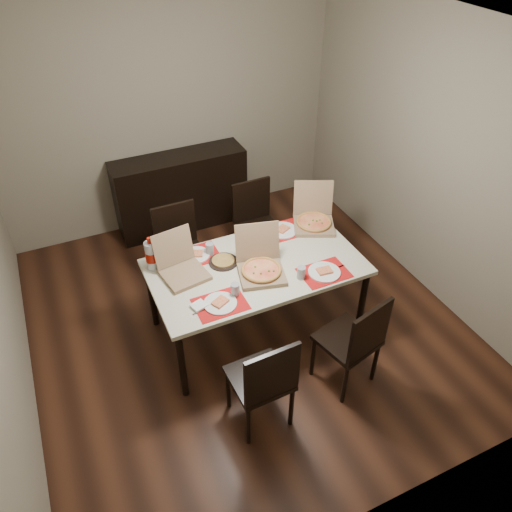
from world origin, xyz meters
name	(u,v)px	position (x,y,z in m)	size (l,w,h in m)	color
ground	(243,320)	(0.00, 0.00, -0.01)	(3.80, 4.00, 0.02)	#3F2113
room_walls	(218,132)	(0.00, 0.43, 1.73)	(3.84, 4.02, 2.62)	gray
sideboard	(181,192)	(0.00, 1.78, 0.45)	(1.50, 0.40, 0.90)	black
dining_table	(256,271)	(0.07, -0.13, 0.68)	(1.80, 1.00, 0.75)	beige
chair_near_left	(264,380)	(-0.30, -1.08, 0.51)	(0.43, 0.43, 0.93)	black
chair_near_right	(355,340)	(0.51, -1.03, 0.51)	(0.51, 0.51, 0.93)	black
chair_far_left	(180,247)	(-0.36, 0.69, 0.51)	(0.42, 0.42, 0.93)	black
chair_far_right	(256,221)	(0.50, 0.78, 0.51)	(0.43, 0.43, 0.93)	black
setting_near_left	(222,300)	(-0.36, -0.44, 0.77)	(0.43, 0.30, 0.11)	red
setting_near_right	(318,272)	(0.49, -0.46, 0.77)	(0.45, 0.30, 0.11)	red
setting_far_left	(197,254)	(-0.34, 0.20, 0.77)	(0.46, 0.30, 0.11)	red
setting_far_right	(279,231)	(0.47, 0.20, 0.77)	(0.50, 0.30, 0.11)	red
napkin_loose	(259,271)	(0.06, -0.23, 0.76)	(0.12, 0.11, 0.02)	white
pizza_box_center	(261,267)	(0.07, -0.23, 0.81)	(0.46, 0.49, 0.37)	#896D4F
pizza_box_right	(314,219)	(0.82, 0.19, 0.81)	(0.51, 0.53, 0.37)	#896D4F
pizza_box_left	(182,268)	(-0.53, 0.03, 0.81)	(0.40, 0.43, 0.35)	#896D4F
faina_plate	(223,261)	(-0.17, 0.02, 0.76)	(0.25, 0.25, 0.03)	black
dip_bowl	(258,251)	(0.16, 0.02, 0.76)	(0.10, 0.10, 0.03)	white
soda_bottle	(152,255)	(-0.73, 0.20, 0.88)	(0.10, 0.10, 0.31)	silver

